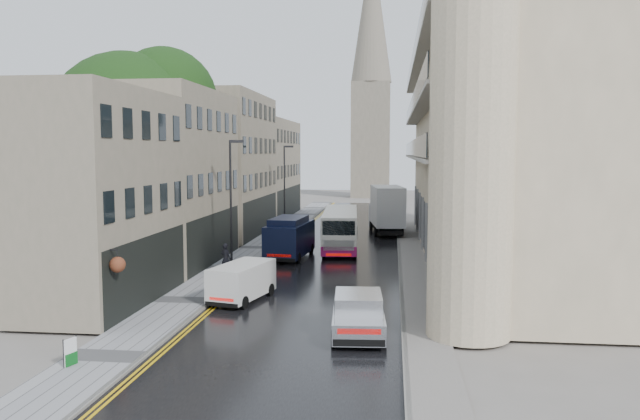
% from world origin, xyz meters
% --- Properties ---
extents(ground, '(200.00, 200.00, 0.00)m').
position_xyz_m(ground, '(0.00, 0.00, 0.00)').
color(ground, slate).
rests_on(ground, ground).
extents(road, '(9.00, 85.00, 0.02)m').
position_xyz_m(road, '(0.00, 27.50, 0.01)').
color(road, black).
rests_on(road, ground).
extents(left_sidewalk, '(2.70, 85.00, 0.12)m').
position_xyz_m(left_sidewalk, '(-5.85, 27.50, 0.06)').
color(left_sidewalk, gray).
rests_on(left_sidewalk, ground).
extents(right_sidewalk, '(1.80, 85.00, 0.12)m').
position_xyz_m(right_sidewalk, '(5.40, 27.50, 0.06)').
color(right_sidewalk, slate).
rests_on(right_sidewalk, ground).
extents(old_shop_row, '(4.50, 56.00, 12.00)m').
position_xyz_m(old_shop_row, '(-9.45, 30.00, 6.00)').
color(old_shop_row, gray).
rests_on(old_shop_row, ground).
extents(modern_block, '(8.00, 40.00, 14.00)m').
position_xyz_m(modern_block, '(10.30, 26.00, 7.00)').
color(modern_block, beige).
rests_on(modern_block, ground).
extents(church_spire, '(6.40, 6.40, 40.00)m').
position_xyz_m(church_spire, '(0.50, 82.00, 20.00)').
color(church_spire, gray).
rests_on(church_spire, ground).
extents(tree_near, '(10.56, 10.56, 13.89)m').
position_xyz_m(tree_near, '(-12.50, 20.00, 6.95)').
color(tree_near, black).
rests_on(tree_near, ground).
extents(tree_far, '(9.24, 9.24, 12.46)m').
position_xyz_m(tree_far, '(-12.20, 33.00, 6.23)').
color(tree_far, black).
rests_on(tree_far, ground).
extents(cream_bus, '(3.04, 10.66, 2.87)m').
position_xyz_m(cream_bus, '(-0.70, 25.23, 1.46)').
color(cream_bus, silver).
rests_on(cream_bus, road).
extents(white_lorry, '(3.44, 8.30, 4.23)m').
position_xyz_m(white_lorry, '(2.65, 35.12, 2.14)').
color(white_lorry, silver).
rests_on(white_lorry, road).
extents(silver_hatchback, '(2.27, 4.62, 1.69)m').
position_xyz_m(silver_hatchback, '(1.96, 4.81, 0.86)').
color(silver_hatchback, silver).
rests_on(silver_hatchback, road).
extents(white_van, '(2.67, 4.42, 1.86)m').
position_xyz_m(white_van, '(-4.27, 10.24, 0.95)').
color(white_van, silver).
rests_on(white_van, road).
extents(navy_van, '(2.74, 5.85, 2.90)m').
position_xyz_m(navy_van, '(-4.07, 21.98, 1.47)').
color(navy_van, black).
rests_on(navy_van, road).
extents(pedestrian, '(0.78, 0.65, 1.81)m').
position_xyz_m(pedestrian, '(-5.55, 17.32, 1.02)').
color(pedestrian, black).
rests_on(pedestrian, left_sidewalk).
extents(lamp_post_near, '(0.89, 0.49, 7.75)m').
position_xyz_m(lamp_post_near, '(-5.58, 18.74, 4.00)').
color(lamp_post_near, black).
rests_on(lamp_post_near, left_sidewalk).
extents(lamp_post_far, '(0.87, 0.41, 7.59)m').
position_xyz_m(lamp_post_far, '(-5.52, 36.99, 3.92)').
color(lamp_post_far, black).
rests_on(lamp_post_far, left_sidewalk).
extents(estate_sign, '(0.25, 0.54, 0.91)m').
position_xyz_m(estate_sign, '(-6.56, 1.51, 0.58)').
color(estate_sign, white).
rests_on(estate_sign, left_sidewalk).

